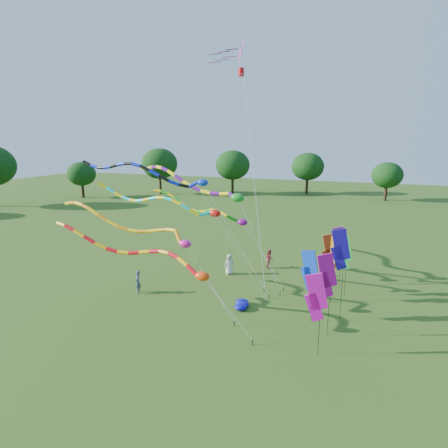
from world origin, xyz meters
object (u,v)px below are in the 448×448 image
(tube_kite_orange, at_px, (136,226))
(person_c, at_px, (269,259))
(tube_kite_red, at_px, (145,255))
(blue_nylon_heap, at_px, (239,302))
(person_a, at_px, (229,264))
(person_b, at_px, (138,282))

(tube_kite_orange, height_order, person_c, tube_kite_orange)
(tube_kite_orange, bearing_deg, tube_kite_red, -36.14)
(person_c, bearing_deg, blue_nylon_heap, 147.45)
(tube_kite_orange, height_order, person_a, tube_kite_orange)
(blue_nylon_heap, distance_m, person_a, 5.75)
(tube_kite_orange, xyz_separation_m, person_a, (3.92, 6.67, -4.20))
(blue_nylon_heap, relative_size, person_c, 0.72)
(blue_nylon_heap, bearing_deg, person_b, -175.26)
(blue_nylon_heap, relative_size, person_b, 0.70)
(person_a, relative_size, person_b, 1.01)
(tube_kite_orange, relative_size, person_c, 8.46)
(tube_kite_orange, bearing_deg, blue_nylon_heap, 23.10)
(tube_kite_red, height_order, person_a, tube_kite_red)
(tube_kite_orange, distance_m, person_a, 8.80)
(tube_kite_orange, distance_m, person_b, 4.38)
(person_b, bearing_deg, blue_nylon_heap, 67.21)
(tube_kite_orange, distance_m, blue_nylon_heap, 8.19)
(tube_kite_red, relative_size, person_a, 8.00)
(tube_kite_red, distance_m, person_c, 12.46)
(blue_nylon_heap, height_order, person_b, person_b)
(tube_kite_red, relative_size, blue_nylon_heap, 11.58)
(tube_kite_red, relative_size, tube_kite_orange, 0.98)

